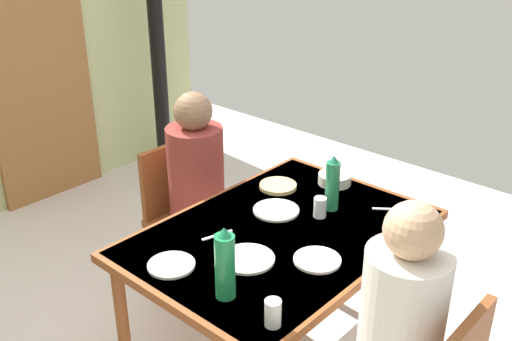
{
  "coord_description": "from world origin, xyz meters",
  "views": [
    {
      "loc": [
        -1.32,
        -1.65,
        2.11
      ],
      "look_at": [
        0.45,
        -0.07,
        1.01
      ],
      "focal_mm": 41.34,
      "sensor_mm": 36.0,
      "label": 1
    }
  ],
  "objects_px": {
    "chair_far_diner": "(183,211)",
    "water_bottle_green_near": "(332,184)",
    "dining_table": "(281,245)",
    "person_near_diner": "(399,312)",
    "water_bottle_green_far": "(225,265)",
    "serving_bowl_center": "(335,179)",
    "person_far_diner": "(198,172)"
  },
  "relations": [
    {
      "from": "dining_table",
      "to": "person_near_diner",
      "type": "xyz_separation_m",
      "value": [
        -0.18,
        -0.69,
        0.1
      ]
    },
    {
      "from": "dining_table",
      "to": "person_near_diner",
      "type": "distance_m",
      "value": 0.72
    },
    {
      "from": "water_bottle_green_near",
      "to": "water_bottle_green_far",
      "type": "bearing_deg",
      "value": -172.93
    },
    {
      "from": "water_bottle_green_near",
      "to": "serving_bowl_center",
      "type": "distance_m",
      "value": 0.29
    },
    {
      "from": "chair_far_diner",
      "to": "water_bottle_green_far",
      "type": "relative_size",
      "value": 2.96
    },
    {
      "from": "chair_far_diner",
      "to": "serving_bowl_center",
      "type": "height_order",
      "value": "chair_far_diner"
    },
    {
      "from": "person_far_diner",
      "to": "water_bottle_green_near",
      "type": "distance_m",
      "value": 0.77
    },
    {
      "from": "person_near_diner",
      "to": "water_bottle_green_near",
      "type": "relative_size",
      "value": 2.78
    },
    {
      "from": "person_near_diner",
      "to": "water_bottle_green_far",
      "type": "bearing_deg",
      "value": 120.3
    },
    {
      "from": "person_near_diner",
      "to": "chair_far_diner",
      "type": "bearing_deg",
      "value": 78.0
    },
    {
      "from": "person_far_diner",
      "to": "water_bottle_green_far",
      "type": "relative_size",
      "value": 2.62
    },
    {
      "from": "water_bottle_green_near",
      "to": "serving_bowl_center",
      "type": "relative_size",
      "value": 1.63
    },
    {
      "from": "dining_table",
      "to": "water_bottle_green_far",
      "type": "relative_size",
      "value": 4.6
    },
    {
      "from": "person_near_diner",
      "to": "person_far_diner",
      "type": "distance_m",
      "value": 1.42
    },
    {
      "from": "serving_bowl_center",
      "to": "dining_table",
      "type": "bearing_deg",
      "value": -169.91
    },
    {
      "from": "water_bottle_green_near",
      "to": "dining_table",
      "type": "bearing_deg",
      "value": 171.78
    },
    {
      "from": "water_bottle_green_far",
      "to": "serving_bowl_center",
      "type": "xyz_separation_m",
      "value": [
        1.05,
        0.25,
        -0.11
      ]
    },
    {
      "from": "person_near_diner",
      "to": "serving_bowl_center",
      "type": "height_order",
      "value": "person_near_diner"
    },
    {
      "from": "water_bottle_green_far",
      "to": "chair_far_diner",
      "type": "bearing_deg",
      "value": 56.71
    },
    {
      "from": "dining_table",
      "to": "person_near_diner",
      "type": "height_order",
      "value": "person_near_diner"
    },
    {
      "from": "dining_table",
      "to": "chair_far_diner",
      "type": "distance_m",
      "value": 0.86
    },
    {
      "from": "chair_far_diner",
      "to": "person_far_diner",
      "type": "relative_size",
      "value": 1.13
    },
    {
      "from": "chair_far_diner",
      "to": "water_bottle_green_near",
      "type": "relative_size",
      "value": 3.14
    },
    {
      "from": "person_near_diner",
      "to": "water_bottle_green_near",
      "type": "distance_m",
      "value": 0.82
    },
    {
      "from": "water_bottle_green_near",
      "to": "chair_far_diner",
      "type": "bearing_deg",
      "value": 101.62
    },
    {
      "from": "person_near_diner",
      "to": "water_bottle_green_near",
      "type": "xyz_separation_m",
      "value": [
        0.5,
        0.64,
        0.11
      ]
    },
    {
      "from": "dining_table",
      "to": "water_bottle_green_far",
      "type": "height_order",
      "value": "water_bottle_green_far"
    },
    {
      "from": "dining_table",
      "to": "serving_bowl_center",
      "type": "relative_size",
      "value": 7.95
    },
    {
      "from": "dining_table",
      "to": "chair_far_diner",
      "type": "relative_size",
      "value": 1.55
    },
    {
      "from": "person_near_diner",
      "to": "serving_bowl_center",
      "type": "xyz_separation_m",
      "value": [
        0.74,
        0.79,
        0.0
      ]
    },
    {
      "from": "chair_far_diner",
      "to": "serving_bowl_center",
      "type": "xyz_separation_m",
      "value": [
        0.41,
        -0.73,
        0.29
      ]
    },
    {
      "from": "chair_far_diner",
      "to": "water_bottle_green_near",
      "type": "xyz_separation_m",
      "value": [
        0.18,
        -0.87,
        0.39
      ]
    }
  ]
}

